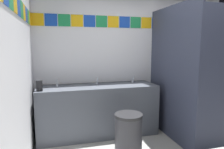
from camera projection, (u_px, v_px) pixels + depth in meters
wall_back at (134, 53)px, 3.96m from camera, size 3.69×0.09×2.79m
wall_side at (7, 61)px, 1.84m from camera, size 0.09×3.34×2.79m
vanity_counter at (98, 109)px, 3.56m from camera, size 2.01×0.61×0.86m
faucet_left at (57, 83)px, 3.41m from camera, size 0.04×0.10×0.14m
faucet_center at (97, 82)px, 3.58m from camera, size 0.04×0.10×0.14m
faucet_right at (133, 80)px, 3.76m from camera, size 0.04×0.10×0.14m
soap_dispenser at (39, 86)px, 3.08m from camera, size 0.09×0.09×0.16m
stall_divider at (189, 75)px, 3.19m from camera, size 0.92×1.41×2.17m
toilet at (189, 110)px, 3.97m from camera, size 0.39×0.49×0.74m
trash_bin at (128, 134)px, 2.91m from camera, size 0.39×0.39×0.59m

